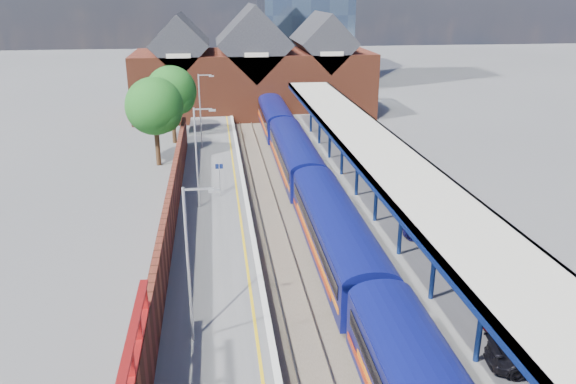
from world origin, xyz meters
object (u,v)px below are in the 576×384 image
Objects in this scene: parked_car_silver at (447,228)px; parked_car_blue at (439,229)px; lamp_post_b at (191,256)px; lamp_post_c at (198,152)px; train at (312,186)px; platform_sign at (219,174)px; parked_car_dark at (542,356)px; parked_car_red at (526,312)px; lamp_post_d at (201,106)px.

parked_car_silver reaches higher than parked_car_blue.
lamp_post_b is 16.00m from lamp_post_c.
train is 15.68× the size of parked_car_silver.
lamp_post_b is at bearing -94.33° from platform_sign.
train is 9.42× the size of lamp_post_b.
parked_car_dark is (5.82, -20.11, -0.49)m from train.
train is 9.42× the size of lamp_post_c.
lamp_post_c reaches higher than parked_car_red.
parked_car_red is 1.01× the size of parked_car_silver.
lamp_post_d reaches higher than parked_car_red.
parked_car_red is (14.61, -16.92, -3.27)m from lamp_post_c.
train is 9.42× the size of lamp_post_d.
lamp_post_d reaches higher than parked_car_silver.
lamp_post_c reaches higher than parked_car_silver.
train is at bearing 25.01° from parked_car_dark.
platform_sign reaches higher than parked_car_silver.
lamp_post_c is at bearing 43.41° from parked_car_dark.
lamp_post_b reaches higher than platform_sign.
platform_sign is 16.48m from parked_car_silver.
platform_sign is (-6.49, 1.76, 0.57)m from train.
lamp_post_d is at bearing 95.56° from platform_sign.
lamp_post_b reaches higher than parked_car_dark.
parked_car_red reaches higher than parked_car_blue.
platform_sign is at bearing -84.44° from lamp_post_d.
platform_sign is at bearing 80.07° from parked_car_blue.
parked_car_blue is at bearing 31.15° from lamp_post_b.
parked_car_red is at bearing -55.00° from platform_sign.
lamp_post_c is 22.59m from parked_car_red.
lamp_post_b reaches higher than parked_car_silver.
lamp_post_c is (-7.86, -0.24, 2.87)m from train.
lamp_post_c is at bearing 18.81° from parked_car_red.
lamp_post_d reaches higher than platform_sign.
platform_sign is at bearing 85.67° from lamp_post_b.
lamp_post_d reaches higher than parked_car_dark.
platform_sign is 0.59× the size of parked_car_silver.
platform_sign is 0.58× the size of parked_car_dark.
parked_car_dark is 1.01× the size of parked_car_blue.
parked_car_silver is at bearing -26.45° from lamp_post_c.
platform_sign is 16.06m from parked_car_blue.
train is at bearing 1.75° from lamp_post_c.
lamp_post_c is 3.34m from platform_sign.
lamp_post_c is (0.00, 16.00, 0.00)m from lamp_post_b.
platform_sign is 0.58× the size of parked_car_blue.
lamp_post_d is 1.63× the size of parked_car_blue.
lamp_post_c is at bearing 74.14° from parked_car_silver.
parked_car_silver is at bearing -23.51° from parked_car_red.
lamp_post_d is (0.00, 16.00, 0.00)m from lamp_post_c.
parked_car_red reaches higher than parked_car_silver.
parked_car_silver is 0.98× the size of parked_car_blue.
parked_car_dark is at bearing -15.82° from lamp_post_b.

